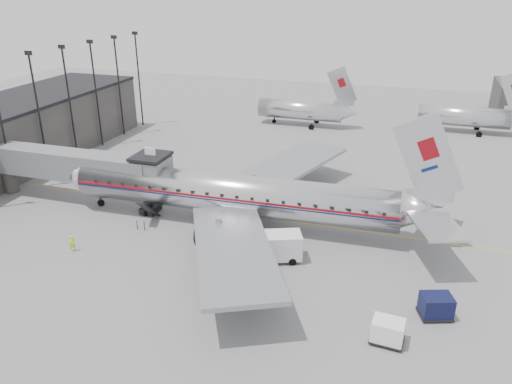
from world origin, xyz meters
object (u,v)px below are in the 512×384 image
service_van (271,247)px  ramp_worker (72,244)px  baggage_cart_navy (436,306)px  baggage_cart_white (388,331)px  airliner (240,195)px

service_van → ramp_worker: service_van is taller
baggage_cart_navy → baggage_cart_white: bearing=-148.0°
service_van → baggage_cart_white: size_ratio=2.49×
airliner → service_van: size_ratio=6.96×
airliner → service_van: (4.91, -5.88, -1.90)m
airliner → baggage_cart_navy: (18.70, -9.90, -2.29)m
airliner → baggage_cart_white: 20.94m
airliner → baggage_cart_white: (15.53, -13.85, -2.32)m
airliner → baggage_cart_navy: bearing=-30.1°
airliner → ramp_worker: bearing=-144.6°
service_van → baggage_cart_navy: service_van is taller
airliner → ramp_worker: airliner is taller
service_van → baggage_cart_navy: size_ratio=2.13×
baggage_cart_white → ramp_worker: baggage_cart_white is taller
baggage_cart_navy → ramp_worker: baggage_cart_navy is taller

